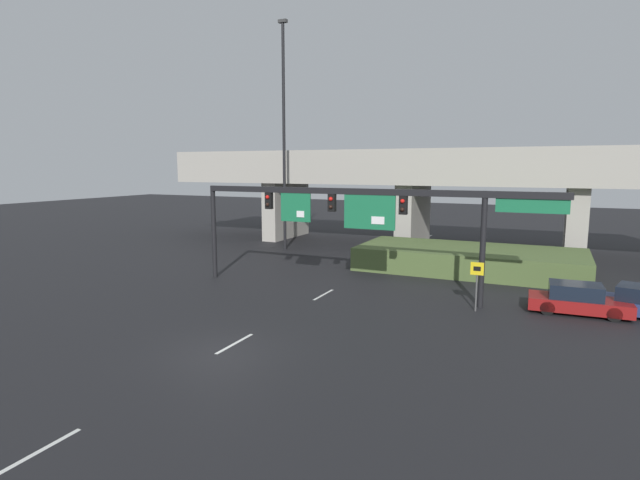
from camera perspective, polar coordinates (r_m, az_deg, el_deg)
ground_plane at (r=19.21m, az=-11.28°, el=-12.37°), size 160.00×160.00×0.00m
lane_markings at (r=30.37m, az=3.65°, el=-4.48°), size 0.14×43.36×0.01m
signal_gantry at (r=26.38m, az=4.07°, el=3.78°), size 19.62×0.44×5.63m
speed_limit_sign at (r=24.46m, az=17.48°, el=-4.25°), size 0.60×0.11×2.41m
highway_light_pole_near at (r=40.81m, az=-4.14°, el=12.07°), size 0.70×0.36×18.03m
overpass_bridge at (r=43.20m, az=10.70°, el=6.80°), size 43.76×8.42×8.13m
grass_embankment at (r=33.95m, az=16.67°, el=-2.16°), size 14.09×6.38×1.50m
parked_sedan_near_right at (r=26.17m, az=27.37°, el=-6.07°), size 4.40×2.00×1.40m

